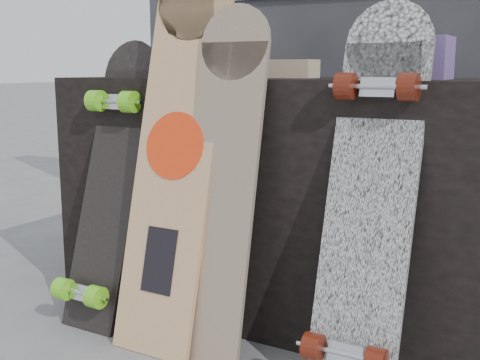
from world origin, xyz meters
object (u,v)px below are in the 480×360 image
Objects in this scene: longboard_cascadia at (370,192)px; skateboard_dark at (110,178)px; longboard_geisha at (177,140)px; longboard_celtic at (222,172)px; vendor_table at (297,198)px.

longboard_cascadia is 0.88m from skateboard_dark.
longboard_cascadia is (0.59, 0.01, -0.10)m from longboard_geisha.
longboard_celtic reaches higher than skateboard_dark.
vendor_table is 1.72× the size of skateboard_dark.
longboard_geisha is at bearing 174.14° from longboard_celtic.
longboard_geisha reaches higher than skateboard_dark.
vendor_table is at bearing 35.19° from skateboard_dark.
longboard_celtic is 0.42m from longboard_cascadia.
longboard_geisha is at bearing -121.54° from vendor_table.
longboard_cascadia is (0.37, -0.35, 0.12)m from vendor_table.
skateboard_dark reaches higher than vendor_table.
longboard_celtic reaches higher than vendor_table.
longboard_cascadia is at bearing -44.11° from vendor_table.
longboard_celtic is 0.46m from skateboard_dark.
longboard_cascadia is at bearing 0.23° from skateboard_dark.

